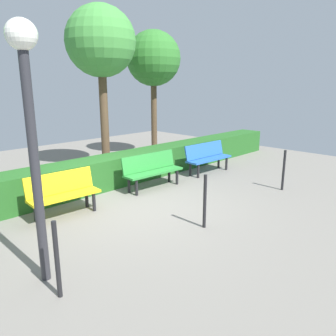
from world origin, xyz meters
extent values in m
plane|color=gray|center=(0.00, 0.00, 0.00)|extent=(16.52, 16.52, 0.00)
cube|color=blue|center=(-3.27, -0.54, 0.41)|extent=(1.60, 0.49, 0.05)
cube|color=blue|center=(-3.28, -0.73, 0.65)|extent=(1.59, 0.20, 0.42)
cylinder|color=black|center=(-3.90, -0.36, 0.20)|extent=(0.07, 0.07, 0.39)
cylinder|color=black|center=(-3.91, -0.66, 0.20)|extent=(0.07, 0.07, 0.39)
cylinder|color=black|center=(-2.62, -0.42, 0.20)|extent=(0.07, 0.07, 0.39)
cylinder|color=black|center=(-2.63, -0.72, 0.20)|extent=(0.07, 0.07, 0.39)
cube|color=#2D8C38|center=(-1.11, -0.60, 0.41)|extent=(1.64, 0.50, 0.05)
cube|color=#2D8C38|center=(-1.12, -0.79, 0.65)|extent=(1.62, 0.20, 0.42)
cylinder|color=black|center=(-1.76, -0.42, 0.20)|extent=(0.07, 0.07, 0.39)
cylinder|color=black|center=(-1.78, -0.72, 0.20)|extent=(0.07, 0.07, 0.39)
cylinder|color=black|center=(-0.45, -0.49, 0.20)|extent=(0.07, 0.07, 0.39)
cylinder|color=black|center=(-0.46, -0.79, 0.20)|extent=(0.07, 0.07, 0.39)
cube|color=yellow|center=(1.33, -0.54, 0.41)|extent=(1.41, 0.49, 0.05)
cube|color=yellow|center=(1.32, -0.73, 0.65)|extent=(1.39, 0.19, 0.42)
cylinder|color=black|center=(0.79, -0.37, 0.20)|extent=(0.07, 0.07, 0.39)
cylinder|color=black|center=(0.78, -0.67, 0.20)|extent=(0.07, 0.07, 0.39)
cylinder|color=black|center=(1.88, -0.42, 0.20)|extent=(0.07, 0.07, 0.39)
cylinder|color=black|center=(1.87, -0.72, 0.20)|extent=(0.07, 0.07, 0.39)
cube|color=#266023|center=(-1.05, -1.59, 0.38)|extent=(12.52, 0.80, 0.76)
cylinder|color=brown|center=(-3.73, -3.37, 1.41)|extent=(0.20, 0.20, 2.83)
sphere|color=#337A2D|center=(-3.73, -3.37, 3.38)|extent=(1.84, 1.84, 1.84)
cylinder|color=brown|center=(-1.38, -3.01, 1.55)|extent=(0.24, 0.24, 3.10)
sphere|color=#479942|center=(-1.38, -3.01, 3.70)|extent=(1.97, 1.97, 1.97)
cylinder|color=black|center=(-3.25, 1.75, 0.50)|extent=(0.06, 0.06, 1.00)
cylinder|color=black|center=(-0.16, 1.75, 0.50)|extent=(0.06, 0.06, 1.00)
cylinder|color=black|center=(2.68, 1.75, 0.50)|extent=(0.06, 0.06, 1.00)
cylinder|color=#2D2D33|center=(2.62, 1.26, 1.47)|extent=(0.12, 0.12, 2.94)
sphere|color=white|center=(2.62, 1.26, 3.09)|extent=(0.36, 0.36, 0.36)
camera|label=1|loc=(4.28, 5.20, 2.55)|focal=35.33mm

